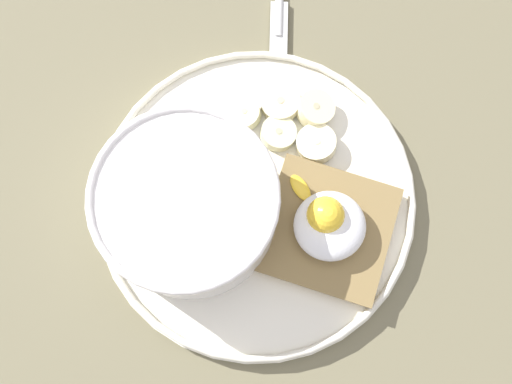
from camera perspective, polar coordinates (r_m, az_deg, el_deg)
ground_plane at (r=49.50cm, az=-0.00°, el=-1.10°), size 120.00×120.00×2.00cm
plate at (r=47.75cm, az=-0.00°, el=-0.63°), size 26.73×26.73×1.60cm
oatmeal_bowl at (r=44.00cm, az=-6.78°, el=-1.40°), size 13.99×13.99×7.18cm
toast_slice at (r=46.66cm, az=7.13°, el=-3.74°), size 13.41×13.41×1.23cm
poached_egg at (r=44.82cm, az=7.25°, el=-3.07°), size 5.71×7.95×3.55cm
banana_slice_front at (r=48.57cm, az=2.26°, el=5.90°), size 3.70×3.62×1.35cm
banana_slice_left at (r=49.27cm, az=5.95°, el=8.24°), size 3.67×3.47×2.02cm
banana_slice_back at (r=49.07cm, az=-0.67°, el=7.91°), size 2.97×2.83×1.59cm
banana_slice_right at (r=48.39cm, az=6.06°, el=4.84°), size 4.84×4.84×1.62cm
banana_slice_inner at (r=49.60cm, az=2.45°, el=8.93°), size 4.98×4.98×1.33cm
knife at (r=55.14cm, az=2.34°, el=17.91°), size 3.27×12.73×0.80cm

